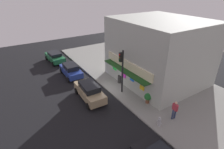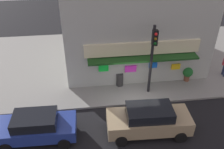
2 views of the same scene
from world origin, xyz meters
name	(u,v)px [view 2 (image 2 of 2)]	position (x,y,z in m)	size (l,w,h in m)	color
ground_plane	(135,105)	(0.00, 0.00, 0.00)	(48.39, 48.39, 0.00)	black
sidewalk	(121,60)	(0.00, 5.70, 0.07)	(32.26, 11.40, 0.13)	gray
corner_building	(131,13)	(0.82, 6.56, 3.75)	(10.06, 9.65, 7.24)	#ADB2A8
traffic_light	(153,52)	(1.17, 1.06, 3.20)	(0.32, 0.58, 4.77)	black
trash_can	(120,80)	(-0.65, 2.13, 0.59)	(0.49, 0.49, 0.92)	#2D2D2D
potted_plant_by_doorway	(188,73)	(4.24, 2.12, 0.76)	(0.71, 0.71, 1.06)	brown
parked_car_tan	(149,120)	(0.28, -2.29, 0.87)	(4.60, 2.13, 1.71)	#9E8966
parked_car_blue	(36,127)	(-5.76, -2.02, 0.81)	(4.23, 2.07, 1.58)	navy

